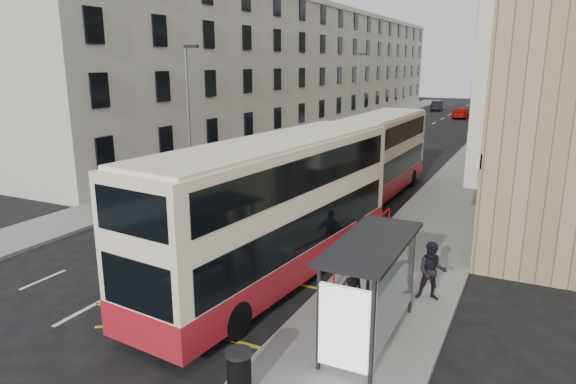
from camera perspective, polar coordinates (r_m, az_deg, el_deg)
The scene contains 21 objects.
ground at distance 18.14m, azimuth -17.04°, elevation -9.86°, with size 200.00×200.00×0.00m, color black.
pavement_right at distance 42.62m, azimuth 20.92°, elevation 3.65°, with size 4.00×120.00×0.15m, color slate.
pavement_left at distance 46.59m, azimuth 1.59°, elevation 5.41°, with size 3.00×120.00×0.15m, color slate.
kerb_right at distance 42.84m, azimuth 18.27°, elevation 3.92°, with size 0.25×120.00×0.15m, color gray.
kerb_left at distance 46.00m, azimuth 3.29°, elevation 5.28°, with size 0.25×120.00×0.15m, color gray.
road_markings at distance 58.49m, azimuth 14.59°, elevation 6.69°, with size 10.00×110.00×0.01m, color silver, non-canonical shape.
terrace_left at distance 62.62m, azimuth 2.65°, elevation 13.57°, with size 9.18×79.00×13.25m.
bus_shelter at distance 12.97m, azimuth 9.33°, elevation -8.97°, with size 1.65×4.25×2.70m.
guard_railing at distance 19.49m, azimuth 8.62°, elevation -4.96°, with size 0.06×6.56×1.01m.
street_lamp_near at distance 30.01m, azimuth -10.96°, elevation 9.05°, with size 0.93×0.18×8.00m.
street_lamp_far at distance 56.86m, azimuth 7.86°, elevation 11.50°, with size 0.93×0.18×8.00m.
double_decker_front at distance 16.97m, azimuth -1.37°, elevation -2.07°, with size 3.96×12.26×4.80m.
double_decker_rear at distance 28.15m, azimuth 9.73°, elevation 3.90°, with size 2.84×11.19×4.44m.
litter_bin at distance 11.90m, azimuth -5.46°, elevation -19.18°, with size 0.61×0.61×1.00m.
pedestrian_near at distance 14.58m, azimuth 7.11°, elevation -11.19°, with size 0.60×0.40×1.65m, color black.
pedestrian_mid at distance 16.30m, azimuth 15.70°, elevation -8.48°, with size 0.89×0.69×1.83m, color black.
pedestrian_far at distance 18.56m, azimuth 8.06°, elevation -5.26°, with size 1.07×0.44×1.82m, color black.
white_van at distance 56.42m, azimuth 8.94°, elevation 7.52°, with size 2.62×5.69×1.58m, color white.
car_silver at distance 69.67m, azimuth 12.21°, elevation 8.55°, with size 1.66×4.12×1.40m, color #ADB1B6.
car_dark at distance 82.78m, azimuth 16.19°, elevation 9.17°, with size 1.52×4.36×1.44m, color black.
car_red at distance 72.40m, azimuth 18.78°, elevation 8.33°, with size 1.99×4.89×1.42m, color #A90A06.
Camera 1 is at (11.67, -11.86, 7.21)m, focal length 32.00 mm.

